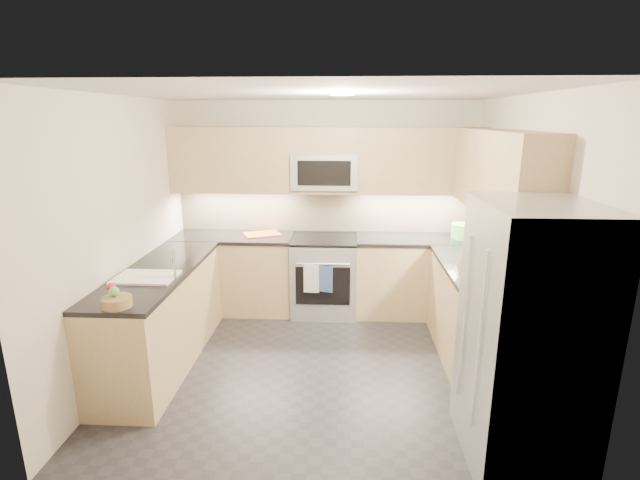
% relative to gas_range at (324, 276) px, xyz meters
% --- Properties ---
extents(floor, '(3.60, 3.20, 0.00)m').
position_rel_gas_range_xyz_m(floor, '(0.00, -1.28, -0.46)').
color(floor, '#26252B').
rests_on(floor, ground).
extents(ceiling, '(3.60, 3.20, 0.02)m').
position_rel_gas_range_xyz_m(ceiling, '(0.00, -1.28, 2.04)').
color(ceiling, beige).
rests_on(ceiling, wall_back).
extents(wall_back, '(3.60, 0.02, 2.50)m').
position_rel_gas_range_xyz_m(wall_back, '(0.00, 0.32, 0.79)').
color(wall_back, beige).
rests_on(wall_back, floor).
extents(wall_front, '(3.60, 0.02, 2.50)m').
position_rel_gas_range_xyz_m(wall_front, '(0.00, -2.88, 0.79)').
color(wall_front, beige).
rests_on(wall_front, floor).
extents(wall_left, '(0.02, 3.20, 2.50)m').
position_rel_gas_range_xyz_m(wall_left, '(-1.80, -1.28, 0.79)').
color(wall_left, beige).
rests_on(wall_left, floor).
extents(wall_right, '(0.02, 3.20, 2.50)m').
position_rel_gas_range_xyz_m(wall_right, '(1.80, -1.28, 0.79)').
color(wall_right, beige).
rests_on(wall_right, floor).
extents(base_cab_back_left, '(1.42, 0.60, 0.90)m').
position_rel_gas_range_xyz_m(base_cab_back_left, '(-1.09, 0.02, -0.01)').
color(base_cab_back_left, tan).
rests_on(base_cab_back_left, floor).
extents(base_cab_back_right, '(1.42, 0.60, 0.90)m').
position_rel_gas_range_xyz_m(base_cab_back_right, '(1.09, 0.02, -0.01)').
color(base_cab_back_right, tan).
rests_on(base_cab_back_right, floor).
extents(base_cab_right, '(0.60, 1.70, 0.90)m').
position_rel_gas_range_xyz_m(base_cab_right, '(1.50, -1.12, -0.01)').
color(base_cab_right, tan).
rests_on(base_cab_right, floor).
extents(base_cab_peninsula, '(0.60, 2.00, 0.90)m').
position_rel_gas_range_xyz_m(base_cab_peninsula, '(-1.50, -1.28, -0.01)').
color(base_cab_peninsula, tan).
rests_on(base_cab_peninsula, floor).
extents(countertop_back_left, '(1.42, 0.63, 0.04)m').
position_rel_gas_range_xyz_m(countertop_back_left, '(-1.09, 0.02, 0.47)').
color(countertop_back_left, black).
rests_on(countertop_back_left, base_cab_back_left).
extents(countertop_back_right, '(1.42, 0.63, 0.04)m').
position_rel_gas_range_xyz_m(countertop_back_right, '(1.09, 0.02, 0.47)').
color(countertop_back_right, black).
rests_on(countertop_back_right, base_cab_back_right).
extents(countertop_right, '(0.63, 1.70, 0.04)m').
position_rel_gas_range_xyz_m(countertop_right, '(1.50, -1.12, 0.47)').
color(countertop_right, black).
rests_on(countertop_right, base_cab_right).
extents(countertop_peninsula, '(0.63, 2.00, 0.04)m').
position_rel_gas_range_xyz_m(countertop_peninsula, '(-1.50, -1.28, 0.47)').
color(countertop_peninsula, black).
rests_on(countertop_peninsula, base_cab_peninsula).
extents(upper_cab_back, '(3.60, 0.35, 0.75)m').
position_rel_gas_range_xyz_m(upper_cab_back, '(0.00, 0.15, 1.37)').
color(upper_cab_back, tan).
rests_on(upper_cab_back, wall_back).
extents(upper_cab_right, '(0.35, 1.95, 0.75)m').
position_rel_gas_range_xyz_m(upper_cab_right, '(1.62, -1.00, 1.37)').
color(upper_cab_right, tan).
rests_on(upper_cab_right, wall_right).
extents(backsplash_back, '(3.60, 0.01, 0.51)m').
position_rel_gas_range_xyz_m(backsplash_back, '(0.00, 0.32, 0.74)').
color(backsplash_back, tan).
rests_on(backsplash_back, wall_back).
extents(backsplash_right, '(0.01, 2.30, 0.51)m').
position_rel_gas_range_xyz_m(backsplash_right, '(1.80, -0.82, 0.74)').
color(backsplash_right, tan).
rests_on(backsplash_right, wall_right).
extents(gas_range, '(0.76, 0.65, 0.91)m').
position_rel_gas_range_xyz_m(gas_range, '(0.00, 0.00, 0.00)').
color(gas_range, '#A2A6AA').
rests_on(gas_range, floor).
extents(range_cooktop, '(0.76, 0.65, 0.03)m').
position_rel_gas_range_xyz_m(range_cooktop, '(0.00, 0.00, 0.46)').
color(range_cooktop, black).
rests_on(range_cooktop, gas_range).
extents(oven_door_glass, '(0.62, 0.02, 0.45)m').
position_rel_gas_range_xyz_m(oven_door_glass, '(0.00, -0.33, -0.01)').
color(oven_door_glass, black).
rests_on(oven_door_glass, gas_range).
extents(oven_handle, '(0.60, 0.02, 0.02)m').
position_rel_gas_range_xyz_m(oven_handle, '(0.00, -0.35, 0.26)').
color(oven_handle, '#B2B5BA').
rests_on(oven_handle, gas_range).
extents(microwave, '(0.76, 0.40, 0.40)m').
position_rel_gas_range_xyz_m(microwave, '(0.00, 0.12, 1.24)').
color(microwave, '#AAADB2').
rests_on(microwave, upper_cab_back).
extents(microwave_door, '(0.60, 0.01, 0.28)m').
position_rel_gas_range_xyz_m(microwave_door, '(0.00, -0.08, 1.24)').
color(microwave_door, black).
rests_on(microwave_door, microwave).
extents(refrigerator, '(0.70, 0.90, 1.80)m').
position_rel_gas_range_xyz_m(refrigerator, '(1.45, -2.43, 0.45)').
color(refrigerator, '#A9ACB1').
rests_on(refrigerator, floor).
extents(fridge_handle_left, '(0.02, 0.02, 1.20)m').
position_rel_gas_range_xyz_m(fridge_handle_left, '(1.08, -2.61, 0.49)').
color(fridge_handle_left, '#B2B5BA').
rests_on(fridge_handle_left, refrigerator).
extents(fridge_handle_right, '(0.02, 0.02, 1.20)m').
position_rel_gas_range_xyz_m(fridge_handle_right, '(1.08, -2.25, 0.49)').
color(fridge_handle_right, '#B2B5BA').
rests_on(fridge_handle_right, refrigerator).
extents(sink_basin, '(0.52, 0.38, 0.16)m').
position_rel_gas_range_xyz_m(sink_basin, '(-1.50, -1.53, 0.42)').
color(sink_basin, white).
rests_on(sink_basin, base_cab_peninsula).
extents(faucet, '(0.03, 0.03, 0.28)m').
position_rel_gas_range_xyz_m(faucet, '(-1.24, -1.53, 0.62)').
color(faucet, silver).
rests_on(faucet, countertop_peninsula).
extents(utensil_bowl, '(0.38, 0.38, 0.17)m').
position_rel_gas_range_xyz_m(utensil_bowl, '(1.63, 0.03, 0.57)').
color(utensil_bowl, green).
rests_on(utensil_bowl, countertop_back_right).
extents(cutting_board, '(0.49, 0.43, 0.01)m').
position_rel_gas_range_xyz_m(cutting_board, '(-0.75, 0.09, 0.49)').
color(cutting_board, '#D24C13').
rests_on(cutting_board, countertop_back_left).
extents(fruit_basket, '(0.28, 0.28, 0.08)m').
position_rel_gas_range_xyz_m(fruit_basket, '(-1.45, -2.16, 0.52)').
color(fruit_basket, olive).
rests_on(fruit_basket, countertop_peninsula).
extents(fruit_apple, '(0.07, 0.07, 0.07)m').
position_rel_gas_range_xyz_m(fruit_apple, '(-1.54, -2.05, 0.60)').
color(fruit_apple, red).
rests_on(fruit_apple, fruit_basket).
extents(fruit_pear, '(0.08, 0.08, 0.08)m').
position_rel_gas_range_xyz_m(fruit_pear, '(-1.47, -2.14, 0.60)').
color(fruit_pear, green).
rests_on(fruit_pear, fruit_basket).
extents(dish_towel_check, '(0.17, 0.03, 0.33)m').
position_rel_gas_range_xyz_m(dish_towel_check, '(-0.13, -0.37, 0.10)').
color(dish_towel_check, silver).
rests_on(dish_towel_check, oven_handle).
extents(dish_towel_blue, '(0.16, 0.06, 0.31)m').
position_rel_gas_range_xyz_m(dish_towel_blue, '(0.03, -0.37, 0.10)').
color(dish_towel_blue, '#304D85').
rests_on(dish_towel_blue, oven_handle).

